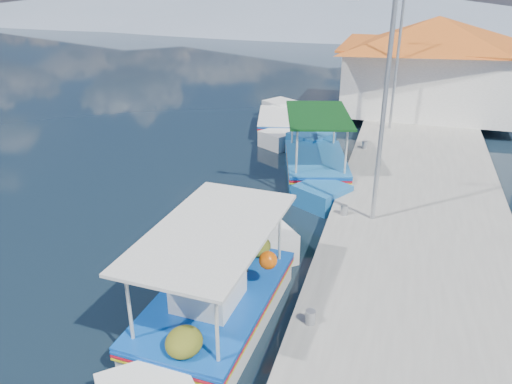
# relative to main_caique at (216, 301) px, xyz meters

# --- Properties ---
(ground) EXTENTS (160.00, 160.00, 0.00)m
(ground) POSITION_rel_main_caique_xyz_m (-1.75, 2.83, -0.48)
(ground) COLOR black
(ground) RESTS_ON ground
(quay) EXTENTS (5.00, 44.00, 0.50)m
(quay) POSITION_rel_main_caique_xyz_m (4.15, 8.83, -0.23)
(quay) COLOR #9C9A92
(quay) RESTS_ON ground
(bollards) EXTENTS (0.20, 17.20, 0.30)m
(bollards) POSITION_rel_main_caique_xyz_m (2.05, 8.08, 0.17)
(bollards) COLOR #A5A8AD
(bollards) RESTS_ON quay
(main_caique) EXTENTS (2.47, 7.62, 2.51)m
(main_caique) POSITION_rel_main_caique_xyz_m (0.00, 0.00, 0.00)
(main_caique) COLOR silver
(main_caique) RESTS_ON ground
(caique_green_canopy) EXTENTS (3.23, 6.66, 2.58)m
(caique_green_canopy) POSITION_rel_main_caique_xyz_m (0.55, 8.75, -0.10)
(caique_green_canopy) COLOR #1B61A4
(caique_green_canopy) RESTS_ON ground
(caique_blue_hull) EXTENTS (2.83, 6.16, 1.13)m
(caique_blue_hull) POSITION_rel_main_caique_xyz_m (-2.06, 13.74, -0.18)
(caique_blue_hull) COLOR silver
(caique_blue_hull) RESTS_ON ground
(harbor_building) EXTENTS (10.49, 10.49, 4.40)m
(harbor_building) POSITION_rel_main_caique_xyz_m (4.44, 17.83, 2.29)
(harbor_building) COLOR white
(harbor_building) RESTS_ON quay
(lamp_post_near) EXTENTS (1.21, 0.14, 6.00)m
(lamp_post_near) POSITION_rel_main_caique_xyz_m (2.76, 4.83, 3.37)
(lamp_post_near) COLOR #A5A8AD
(lamp_post_near) RESTS_ON quay
(lamp_post_far) EXTENTS (1.21, 0.14, 6.00)m
(lamp_post_far) POSITION_rel_main_caique_xyz_m (2.76, 13.83, 3.37)
(lamp_post_far) COLOR #A5A8AD
(lamp_post_far) RESTS_ON quay
(mountain_ridge) EXTENTS (171.40, 96.00, 5.50)m
(mountain_ridge) POSITION_rel_main_caique_xyz_m (4.79, 58.83, 1.56)
(mountain_ridge) COLOR slate
(mountain_ridge) RESTS_ON ground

